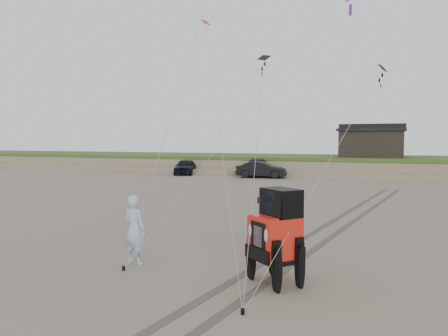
% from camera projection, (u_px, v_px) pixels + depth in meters
% --- Properties ---
extents(ground, '(160.00, 160.00, 0.00)m').
position_uv_depth(ground, '(208.00, 282.00, 10.63)').
color(ground, '#6B6054').
rests_on(ground, ground).
extents(dune_ridge, '(160.00, 14.25, 1.73)m').
position_uv_depth(dune_ridge, '(351.00, 165.00, 45.43)').
color(dune_ridge, '#7A6B54').
rests_on(dune_ridge, ground).
extents(cabin, '(6.40, 5.40, 3.35)m').
position_uv_depth(cabin, '(372.00, 142.00, 44.08)').
color(cabin, black).
rests_on(cabin, dune_ridge).
extents(truck_a, '(3.06, 4.84, 1.54)m').
position_uv_depth(truck_a, '(185.00, 167.00, 43.77)').
color(truck_a, black).
rests_on(truck_a, ground).
extents(truck_b, '(4.72, 2.20, 1.50)m').
position_uv_depth(truck_b, '(261.00, 170.00, 39.81)').
color(truck_b, black).
rests_on(truck_b, ground).
extents(truck_c, '(3.45, 5.88, 1.60)m').
position_uv_depth(truck_c, '(257.00, 167.00, 42.04)').
color(truck_c, black).
rests_on(truck_c, ground).
extents(jeep, '(4.79, 5.17, 1.84)m').
position_uv_depth(jeep, '(275.00, 246.00, 10.48)').
color(jeep, red).
rests_on(jeep, ground).
extents(man, '(0.78, 0.58, 1.94)m').
position_uv_depth(man, '(134.00, 229.00, 12.20)').
color(man, '#89B8D3').
rests_on(man, ground).
extents(stake_main, '(0.08, 0.08, 0.12)m').
position_uv_depth(stake_main, '(124.00, 268.00, 11.61)').
color(stake_main, black).
rests_on(stake_main, ground).
extents(stake_aux, '(0.08, 0.08, 0.12)m').
position_uv_depth(stake_aux, '(243.00, 311.00, 8.68)').
color(stake_aux, black).
rests_on(stake_aux, ground).
extents(tire_tracks, '(5.22, 29.74, 0.01)m').
position_uv_depth(tire_tracks, '(334.00, 227.00, 17.34)').
color(tire_tracks, '#4C443D').
rests_on(tire_tracks, ground).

